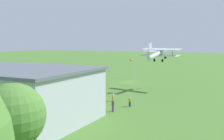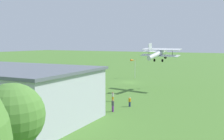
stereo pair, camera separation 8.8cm
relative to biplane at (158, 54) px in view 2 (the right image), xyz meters
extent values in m
plane|color=#47752D|center=(9.78, -6.88, -7.68)|extent=(400.00, 400.00, 0.00)
cube|color=#384251|center=(15.18, 22.89, -5.04)|extent=(10.00, 0.37, 5.28)
cylinder|color=silver|center=(0.08, 0.37, -0.10)|extent=(2.34, 6.99, 2.35)
cone|color=black|center=(-0.68, -3.27, -0.89)|extent=(0.81, 0.94, 0.78)
cube|color=silver|center=(-0.08, -0.39, -0.41)|extent=(8.92, 3.28, 0.43)
cube|color=silver|center=(-0.22, -1.07, 0.85)|extent=(8.92, 3.28, 0.43)
cube|color=silver|center=(0.67, 3.19, 1.50)|extent=(0.37, 1.34, 1.50)
cube|color=silver|center=(0.71, 3.39, 0.56)|extent=(2.73, 1.41, 0.27)
cylinder|color=black|center=(-0.94, 0.15, -1.43)|extent=(0.27, 0.66, 0.64)
cylinder|color=black|center=(0.92, -0.24, -1.43)|extent=(0.27, 0.66, 0.64)
cylinder|color=#332D28|center=(-2.91, -0.15, 0.22)|extent=(0.15, 0.37, 1.36)
cylinder|color=#332D28|center=(2.60, -1.31, 0.22)|extent=(0.15, 0.37, 1.36)
cylinder|color=#72338C|center=(0.12, 20.40, -7.23)|extent=(0.35, 0.35, 0.90)
cylinder|color=#3F3F47|center=(0.12, 20.40, -6.46)|extent=(0.41, 0.41, 0.64)
sphere|color=#9E704C|center=(0.12, 20.40, -6.02)|extent=(0.24, 0.24, 0.24)
cylinder|color=navy|center=(23.87, 12.31, -7.26)|extent=(0.39, 0.39, 0.83)
cylinder|color=#B23333|center=(23.87, 12.31, -6.55)|extent=(0.46, 0.46, 0.59)
sphere|color=beige|center=(23.87, 12.31, -6.15)|extent=(0.22, 0.22, 0.22)
cylinder|color=orange|center=(3.30, 14.27, -7.27)|extent=(0.43, 0.43, 0.82)
cylinder|color=beige|center=(3.30, 14.27, -6.56)|extent=(0.51, 0.51, 0.58)
sphere|color=#9E704C|center=(3.30, 14.27, -6.16)|extent=(0.22, 0.22, 0.22)
cylinder|color=navy|center=(-0.78, 16.39, -7.29)|extent=(0.42, 0.42, 0.77)
cylinder|color=orange|center=(-0.78, 16.39, -6.64)|extent=(0.50, 0.50, 0.54)
sphere|color=beige|center=(-0.78, 16.39, -6.26)|extent=(0.21, 0.21, 0.21)
sphere|color=#4C7F33|center=(-4.48, 42.97, -2.16)|extent=(4.12, 4.12, 4.12)
cylinder|color=silver|center=(11.51, -14.96, -5.08)|extent=(0.12, 0.12, 5.19)
cone|color=orange|center=(12.21, -14.96, -2.64)|extent=(1.27, 1.40, 0.60)
camera|label=1|loc=(-17.68, 54.92, 2.43)|focal=43.82mm
camera|label=2|loc=(-17.76, 54.88, 2.43)|focal=43.82mm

